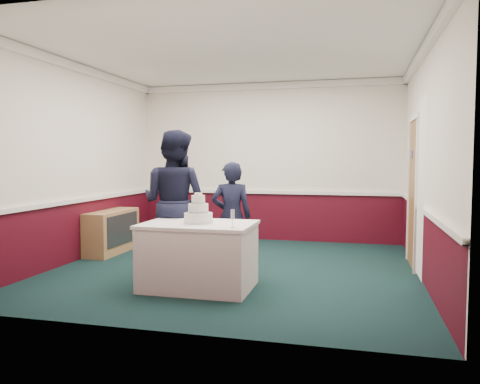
% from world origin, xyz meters
% --- Properties ---
extents(ground, '(5.00, 5.00, 0.00)m').
position_xyz_m(ground, '(0.00, 0.00, 0.00)').
color(ground, '#122D2C').
rests_on(ground, ground).
extents(room_shell, '(5.00, 5.00, 3.00)m').
position_xyz_m(room_shell, '(0.08, 0.61, 1.97)').
color(room_shell, white).
rests_on(room_shell, ground).
extents(sideboard, '(0.41, 1.20, 0.70)m').
position_xyz_m(sideboard, '(-2.28, 0.63, 0.35)').
color(sideboard, '#9F7A4D').
rests_on(sideboard, ground).
extents(cake_table, '(1.32, 0.92, 0.79)m').
position_xyz_m(cake_table, '(-0.17, -1.06, 0.40)').
color(cake_table, white).
rests_on(cake_table, ground).
extents(wedding_cake, '(0.35, 0.35, 0.36)m').
position_xyz_m(wedding_cake, '(-0.17, -1.06, 0.90)').
color(wedding_cake, white).
rests_on(wedding_cake, cake_table).
extents(cake_knife, '(0.10, 0.21, 0.00)m').
position_xyz_m(cake_knife, '(-0.20, -1.26, 0.79)').
color(cake_knife, silver).
rests_on(cake_knife, cake_table).
extents(champagne_flute, '(0.05, 0.05, 0.21)m').
position_xyz_m(champagne_flute, '(0.33, -1.34, 0.93)').
color(champagne_flute, silver).
rests_on(champagne_flute, cake_table).
extents(person_man, '(1.04, 0.87, 1.94)m').
position_xyz_m(person_man, '(-0.74, -0.43, 0.97)').
color(person_man, black).
rests_on(person_man, ground).
extents(person_woman, '(0.62, 0.48, 1.52)m').
position_xyz_m(person_woman, '(-0.01, -0.14, 0.76)').
color(person_woman, black).
rests_on(person_woman, ground).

